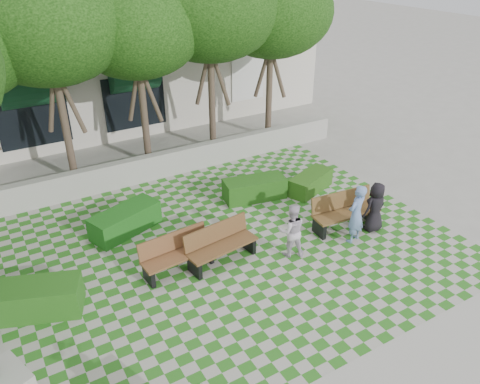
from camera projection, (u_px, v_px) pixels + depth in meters
ground at (252, 267)px, 12.31m from camera, size 90.00×90.00×0.00m
lawn at (234, 247)px, 13.07m from camera, size 12.00×12.00×0.00m
retaining_wall at (162, 165)px, 16.79m from camera, size 15.00×0.36×0.90m
bench_east at (344, 212)px, 13.78m from camera, size 2.10×0.87×1.08m
bench_mid at (220, 245)px, 12.32m from camera, size 2.05×0.91×1.04m
bench_west at (177, 254)px, 12.00m from camera, size 1.97×0.80×1.01m
hedge_east at (310, 182)px, 15.88m from camera, size 1.92×1.29×0.62m
hedge_midright at (255, 189)px, 15.39m from camera, size 2.14×1.18×0.71m
hedge_midleft at (125, 221)px, 13.63m from camera, size 2.23×1.48×0.72m
hedge_west at (31, 299)px, 10.64m from camera, size 2.36×1.60×0.77m
person_blue at (356, 214)px, 12.96m from camera, size 0.74×0.59×1.76m
person_dark at (375, 207)px, 13.52m from camera, size 0.77×0.51×1.53m
person_white at (291, 231)px, 12.44m from camera, size 0.91×0.82×1.53m
tree_row at (92, 34)px, 13.51m from camera, size 17.70×13.40×7.41m
building at (114, 60)px, 22.18m from camera, size 18.00×8.92×5.15m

